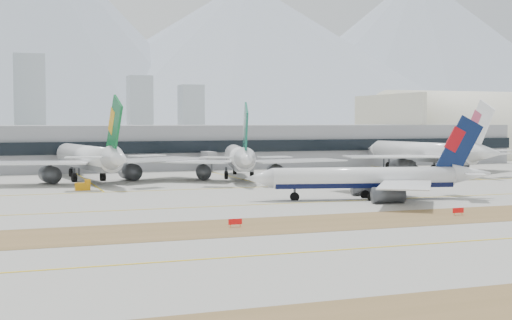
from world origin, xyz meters
name	(u,v)px	position (x,y,z in m)	size (l,w,h in m)	color
ground	(254,202)	(0.00, 0.00, 0.00)	(3000.00, 3000.00, 0.00)	gray
apron_markings	(390,245)	(0.00, -53.95, 0.02)	(360.00, 122.22, 0.06)	brown
taxiing_airliner	(373,179)	(25.19, -4.02, 4.33)	(53.01, 45.41, 17.98)	white
widebody_eva	(90,159)	(-25.65, 61.14, 6.17)	(64.37, 63.60, 23.20)	white
widebody_cathay	(239,159)	(15.35, 55.11, 5.73)	(58.67, 58.53, 21.57)	white
widebody_china_air	(427,154)	(79.67, 58.44, 6.12)	(64.17, 63.18, 23.01)	white
terminal	(145,146)	(0.00, 114.84, 7.50)	(280.00, 43.10, 15.00)	gray
hangar	(473,157)	(154.56, 135.00, 0.14)	(91.00, 60.00, 60.00)	beige
hold_sign_left	(235,222)	(-14.53, -32.00, 0.88)	(2.20, 0.15, 1.35)	red
hold_sign_right	(458,210)	(26.47, -32.00, 0.88)	(2.20, 0.15, 1.35)	red
gse_extra	(408,175)	(61.40, 40.38, 1.05)	(3.55, 2.00, 2.60)	orange
gse_c	(310,176)	(33.21, 45.82, 1.05)	(3.55, 2.00, 2.60)	orange
gse_b	(83,186)	(-30.06, 36.69, 1.05)	(3.55, 2.00, 2.60)	orange
mountain_ridge	(39,41)	(33.00, 1404.14, 181.85)	(2830.00, 1120.00, 470.00)	#9EA8B7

